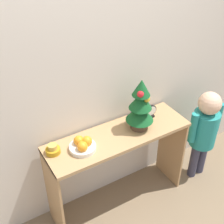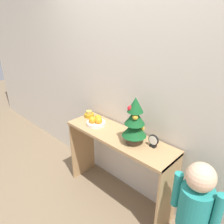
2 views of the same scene
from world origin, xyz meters
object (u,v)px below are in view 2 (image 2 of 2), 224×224
(fruit_bowl, at_px, (96,121))
(child_figure, at_px, (195,206))
(mini_tree, at_px, (135,122))
(singing_bowl, at_px, (89,114))
(desk_clock, at_px, (153,141))

(fruit_bowl, xyz_separation_m, child_figure, (1.23, -0.11, -0.25))
(mini_tree, bearing_deg, singing_bowl, 174.03)
(mini_tree, relative_size, fruit_bowl, 2.20)
(singing_bowl, distance_m, desk_clock, 0.92)
(singing_bowl, bearing_deg, desk_clock, -0.64)
(desk_clock, distance_m, child_figure, 0.61)
(desk_clock, relative_size, child_figure, 0.12)
(mini_tree, bearing_deg, desk_clock, 21.35)
(desk_clock, xyz_separation_m, child_figure, (0.52, -0.18, -0.27))
(mini_tree, distance_m, singing_bowl, 0.77)
(singing_bowl, bearing_deg, fruit_bowl, -20.43)
(desk_clock, height_order, child_figure, child_figure)
(fruit_bowl, distance_m, desk_clock, 0.71)
(fruit_bowl, height_order, child_figure, child_figure)
(mini_tree, xyz_separation_m, singing_bowl, (-0.74, 0.08, -0.19))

